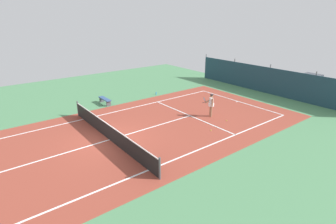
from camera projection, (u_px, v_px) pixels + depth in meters
The scene contains 10 objects.
ground_plane at pixel (110, 140), 15.61m from camera, with size 36.00×36.00×0.00m, color #4C8456.
court_surface at pixel (110, 140), 15.61m from camera, with size 11.02×26.60×0.01m.
tennis_net at pixel (109, 132), 15.44m from camera, with size 10.12×0.10×1.10m.
back_fence at pixel (271, 85), 24.91m from camera, with size 16.30×0.98×2.70m.
tennis_player at pixel (211, 104), 18.88m from camera, with size 0.85×0.63×1.64m.
tennis_ball_near_player at pixel (227, 121), 18.35m from camera, with size 0.07×0.07×0.07m, color #CCDB33.
tennis_ball_midcourt at pixel (211, 130), 16.82m from camera, with size 0.07×0.07×0.07m, color #CCDB33.
parked_car at pixel (309, 83), 24.92m from camera, with size 2.14×4.27×1.68m.
courtside_bench at pixel (105, 100), 21.70m from camera, with size 1.60×0.40×0.49m.
water_bottle at pixel (156, 93), 24.38m from camera, with size 0.08×0.08×0.24m, color #338CD8.
Camera 1 is at (13.23, -5.91, 6.96)m, focal length 28.34 mm.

